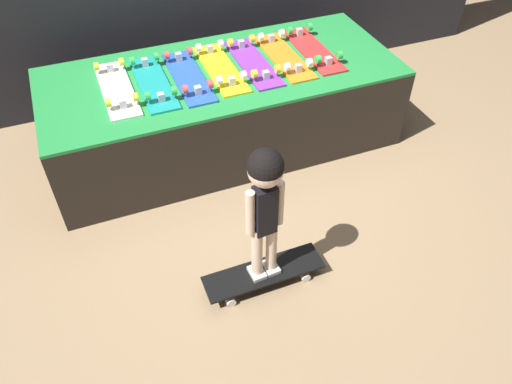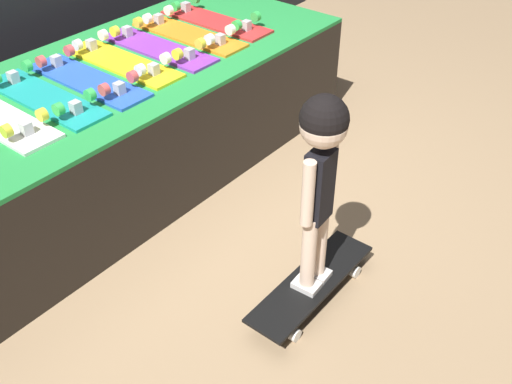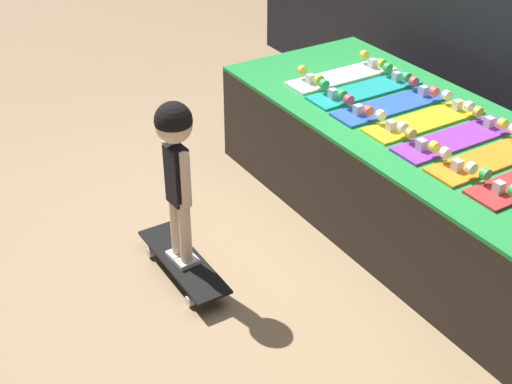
% 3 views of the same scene
% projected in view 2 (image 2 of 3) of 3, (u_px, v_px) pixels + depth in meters
% --- Properties ---
extents(ground_plane, '(16.00, 16.00, 0.00)m').
position_uv_depth(ground_plane, '(214.00, 204.00, 2.95)').
color(ground_plane, '#9E7F5B').
extents(display_rack, '(2.35, 0.98, 0.58)m').
position_uv_depth(display_rack, '(132.00, 118.00, 3.05)').
color(display_rack, black).
rests_on(display_rack, ground_plane).
extents(skateboard_teal_on_rack, '(0.19, 0.68, 0.09)m').
position_uv_depth(skateboard_teal_on_rack, '(44.00, 96.00, 2.58)').
color(skateboard_teal_on_rack, teal).
rests_on(skateboard_teal_on_rack, display_rack).
extents(skateboard_blue_on_rack, '(0.19, 0.68, 0.09)m').
position_uv_depth(skateboard_blue_on_rack, '(87.00, 78.00, 2.72)').
color(skateboard_blue_on_rack, blue).
rests_on(skateboard_blue_on_rack, display_rack).
extents(skateboard_yellow_on_rack, '(0.19, 0.68, 0.09)m').
position_uv_depth(skateboard_yellow_on_rack, '(122.00, 61.00, 2.87)').
color(skateboard_yellow_on_rack, yellow).
rests_on(skateboard_yellow_on_rack, display_rack).
extents(skateboard_purple_on_rack, '(0.19, 0.68, 0.09)m').
position_uv_depth(skateboard_purple_on_rack, '(158.00, 46.00, 3.01)').
color(skateboard_purple_on_rack, purple).
rests_on(skateboard_purple_on_rack, display_rack).
extents(skateboard_orange_on_rack, '(0.19, 0.68, 0.09)m').
position_uv_depth(skateboard_orange_on_rack, '(189.00, 33.00, 3.15)').
color(skateboard_orange_on_rack, orange).
rests_on(skateboard_orange_on_rack, display_rack).
extents(skateboard_red_on_rack, '(0.19, 0.68, 0.09)m').
position_uv_depth(skateboard_red_on_rack, '(215.00, 20.00, 3.30)').
color(skateboard_red_on_rack, red).
rests_on(skateboard_red_on_rack, display_rack).
extents(skateboard_on_floor, '(0.66, 0.18, 0.09)m').
position_uv_depth(skateboard_on_floor, '(311.00, 284.00, 2.41)').
color(skateboard_on_floor, black).
rests_on(skateboard_on_floor, ground_plane).
extents(child, '(0.20, 0.17, 0.83)m').
position_uv_depth(child, '(321.00, 161.00, 2.05)').
color(child, silver).
rests_on(child, skateboard_on_floor).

